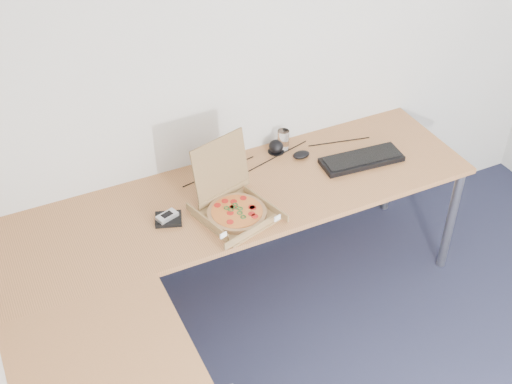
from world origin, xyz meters
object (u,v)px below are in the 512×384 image
keyboard (362,160)px  wallet (168,219)px  pizza_box (235,208)px  drinking_glass (283,140)px  desk (211,273)px

keyboard → wallet: 1.11m
pizza_box → drinking_glass: size_ratio=3.28×
drinking_glass → keyboard: bearing=-42.9°
pizza_box → drinking_glass: bearing=24.3°
pizza_box → keyboard: (0.80, 0.10, -0.03)m
drinking_glass → wallet: drinking_glass is taller
desk → wallet: wallet is taller
desk → pizza_box: pizza_box is taller
desk → keyboard: bearing=20.8°
keyboard → wallet: size_ratio=3.52×
pizza_box → keyboard: size_ratio=0.84×
desk → drinking_glass: size_ratio=21.85×
desk → wallet: (-0.06, 0.39, 0.04)m
desk → keyboard: size_ratio=5.58×
keyboard → drinking_glass: bearing=142.2°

